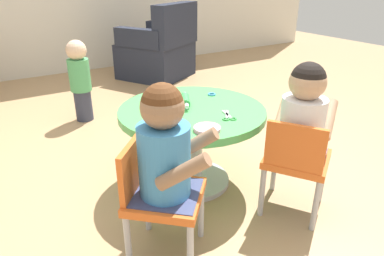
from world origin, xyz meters
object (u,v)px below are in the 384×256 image
object	(u,v)px
seated_child_right	(303,115)
armchair_dark	(159,51)
child_chair_right	(296,160)
rolling_pin	(186,100)
child_chair_left	(158,194)
seated_child_left	(165,147)
craft_table	(192,129)
craft_scissors	(228,117)
toddler_standing	(80,79)

from	to	relation	value
seated_child_right	armchair_dark	world-z (taller)	armchair_dark
child_chair_right	rolling_pin	bearing A→B (deg)	115.71
child_chair_left	armchair_dark	bearing A→B (deg)	63.14
child_chair_left	child_chair_right	xyz separation A→B (m)	(0.71, -0.10, 0.00)
child_chair_left	seated_child_left	world-z (taller)	seated_child_left
craft_table	seated_child_left	distance (m)	0.61
rolling_pin	craft_scissors	xyz separation A→B (m)	(0.09, -0.28, -0.02)
rolling_pin	toddler_standing	bearing A→B (deg)	102.57
armchair_dark	child_chair_left	bearing A→B (deg)	-116.86
child_chair_right	seated_child_right	xyz separation A→B (m)	(0.03, 0.02, 0.23)
seated_child_left	rolling_pin	size ratio (longest dim) A/B	2.38
child_chair_right	craft_scissors	size ratio (longest dim) A/B	3.76
child_chair_left	rolling_pin	distance (m)	0.67
child_chair_left	child_chair_right	size ratio (longest dim) A/B	1.00
child_chair_left	seated_child_right	distance (m)	0.78
seated_child_left	rolling_pin	distance (m)	0.65
child_chair_left	toddler_standing	world-z (taller)	toddler_standing
craft_table	craft_scissors	bearing A→B (deg)	-66.43
child_chair_left	seated_child_right	world-z (taller)	seated_child_right
craft_table	child_chair_right	xyz separation A→B (m)	(0.29, -0.51, -0.04)
child_chair_right	rolling_pin	size ratio (longest dim) A/B	2.50
child_chair_right	toddler_standing	xyz separation A→B (m)	(-0.56, 1.82, 0.05)
craft_table	child_chair_right	world-z (taller)	child_chair_right
craft_table	armchair_dark	bearing A→B (deg)	67.86
seated_child_left	toddler_standing	distance (m)	1.75
seated_child_right	toddler_standing	bearing A→B (deg)	108.20
child_chair_right	toddler_standing	size ratio (longest dim) A/B	0.80
armchair_dark	rolling_pin	xyz separation A→B (m)	(-0.87, -2.08, 0.19)
armchair_dark	rolling_pin	size ratio (longest dim) A/B	4.53
rolling_pin	craft_scissors	bearing A→B (deg)	-73.00
child_chair_left	rolling_pin	xyz separation A→B (m)	(0.43, 0.48, 0.19)
rolling_pin	craft_table	bearing A→B (deg)	-93.64
seated_child_left	child_chair_right	xyz separation A→B (m)	(0.68, -0.08, -0.23)
craft_table	child_chair_right	distance (m)	0.59
child_chair_left	seated_child_right	size ratio (longest dim) A/B	1.05
seated_child_right	craft_scissors	bearing A→B (deg)	129.14
craft_scissors	craft_table	bearing A→B (deg)	113.57
child_chair_right	craft_scissors	xyz separation A→B (m)	(-0.20, 0.30, 0.17)
rolling_pin	craft_scissors	distance (m)	0.30
seated_child_right	craft_scissors	size ratio (longest dim) A/B	3.58
armchair_dark	craft_table	bearing A→B (deg)	-112.14
seated_child_right	craft_table	bearing A→B (deg)	123.15
craft_table	seated_child_left	bearing A→B (deg)	-132.02
armchair_dark	rolling_pin	world-z (taller)	armchair_dark
craft_table	armchair_dark	xyz separation A→B (m)	(0.88, 2.15, -0.04)
toddler_standing	seated_child_right	bearing A→B (deg)	-71.80
craft_scissors	toddler_standing	bearing A→B (deg)	103.41
child_chair_left	seated_child_left	distance (m)	0.23
seated_child_right	rolling_pin	world-z (taller)	seated_child_right
seated_child_left	toddler_standing	xyz separation A→B (m)	(0.12, 1.74, -0.17)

